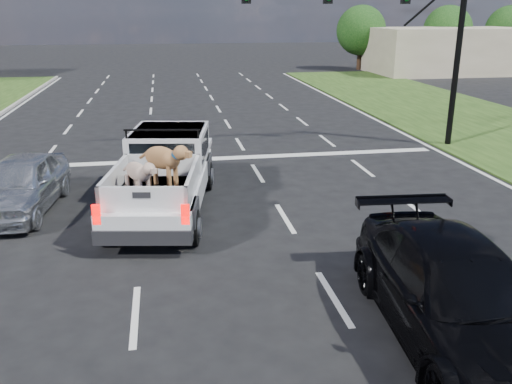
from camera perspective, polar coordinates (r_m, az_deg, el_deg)
ground at (r=9.67m, az=-1.98°, el=-11.96°), size 160.00×160.00×0.00m
road_markings at (r=15.65m, az=-5.25°, el=0.22°), size 17.75×60.00×0.01m
traffic_signal at (r=20.50m, az=14.80°, el=17.47°), size 9.11×0.31×7.00m
building_right at (r=48.25m, az=19.48°, el=13.84°), size 12.00×7.00×3.60m
tree_far_d at (r=49.34m, az=11.00°, el=16.35°), size 4.20×4.20×5.40m
tree_far_e at (r=52.65m, az=19.51°, el=15.78°), size 4.20×4.20×5.40m
tree_far_f at (r=55.76m, az=25.11°, el=15.22°), size 4.20×4.20×5.40m
pickup_truck at (r=13.97m, az=-9.65°, el=2.01°), size 2.91×5.90×2.12m
silver_sedan at (r=15.05m, az=-23.54°, el=0.78°), size 2.11×4.35×1.43m
black_coupe at (r=9.00m, az=20.43°, el=-10.06°), size 2.55×5.49×1.55m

